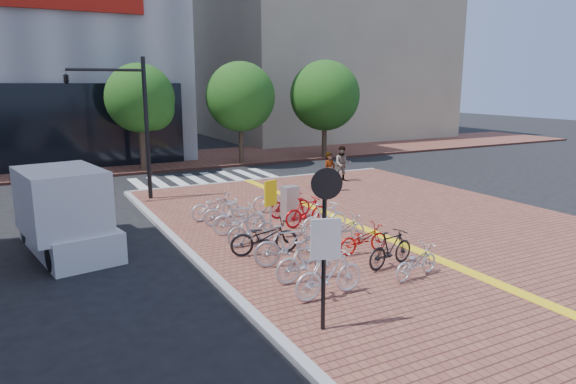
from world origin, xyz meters
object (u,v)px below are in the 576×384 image
bike_12 (325,219)px  traffic_light_pole (111,103)px  bike_15 (275,199)px  bike_13 (307,212)px  bike_7 (215,206)px  box_truck (67,211)px  pedestrian_a (329,172)px  bike_4 (251,229)px  bike_10 (364,239)px  notice_sign (325,230)px  bike_3 (264,237)px  bike_5 (239,219)px  pedestrian_b (343,164)px  bike_9 (391,249)px  bike_8 (416,262)px  bike_2 (288,245)px  yellow_sign (271,198)px  utility_box (290,203)px  bike_11 (344,229)px  bike_1 (308,260)px  bike_0 (329,274)px  bike_6 (226,212)px  bike_14 (290,204)px

bike_12 → traffic_light_pole: bearing=26.6°
bike_15 → bike_13: bearing=-179.0°
bike_7 → box_truck: (-4.99, -0.95, 0.61)m
pedestrian_a → bike_13: bearing=-141.9°
bike_4 → bike_10: size_ratio=1.04×
pedestrian_a → notice_sign: (-7.31, -11.40, 1.19)m
bike_3 → bike_10: size_ratio=1.23×
bike_5 → bike_7: bike_5 is taller
bike_7 → notice_sign: size_ratio=0.56×
pedestrian_b → traffic_light_pole: (-10.87, 0.54, 3.19)m
bike_7 → bike_9: bike_9 is taller
bike_8 → bike_15: bike_15 is taller
bike_12 → bike_15: size_ratio=0.95×
bike_2 → pedestrian_b: 12.58m
bike_3 → bike_13: 3.26m
pedestrian_a → yellow_sign: (-5.52, -5.29, 0.40)m
notice_sign → traffic_light_pole: 13.99m
bike_4 → traffic_light_pole: bearing=10.8°
bike_2 → bike_5: (-0.05, 3.34, -0.05)m
bike_2 → utility_box: size_ratio=1.57×
bike_12 → pedestrian_a: bearing=-39.2°
bike_12 → bike_9: bearing=174.2°
bike_10 → bike_11: bearing=-3.1°
bike_1 → bike_10: bearing=-64.0°
pedestrian_a → bike_15: bearing=-162.6°
yellow_sign → bike_5: bearing=131.3°
box_truck → bike_5: bearing=-13.9°
bike_8 → bike_11: (0.04, 3.34, 0.01)m
bike_10 → bike_15: bearing=0.9°
bike_9 → bike_4: bearing=25.1°
bike_12 → bike_8: bearing=175.0°
utility_box → bike_0: bearing=-110.5°
bike_13 → bike_7: bearing=43.2°
bike_6 → bike_11: (2.52, -3.52, -0.06)m
box_truck → bike_15: bearing=7.7°
bike_5 → bike_11: bearing=-120.6°
bike_1 → traffic_light_pole: 12.17m
bike_12 → bike_14: (0.04, 2.49, -0.05)m
bike_0 → bike_5: bike_0 is taller
bike_10 → pedestrian_b: pedestrian_b is taller
bike_10 → bike_12: bearing=1.1°
bike_0 → bike_5: bearing=-4.0°
bike_8 → yellow_sign: (-1.76, 4.78, 0.88)m
bike_6 → bike_8: bearing=-151.3°
bike_4 → bike_13: bike_13 is taller
bike_0 → bike_11: 4.26m
bike_9 → pedestrian_a: 9.90m
bike_6 → bike_14: 2.46m
bike_2 → bike_9: bearing=-107.3°
bike_15 → bike_0: bearing=163.0°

